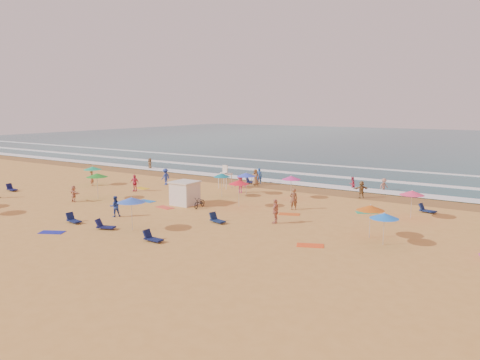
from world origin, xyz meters
The scene contains 12 objects.
ground centered at (0.00, 0.00, 0.00)m, with size 220.00×220.00×0.00m, color gold.
ocean centered at (0.00, 84.00, 0.00)m, with size 220.00×140.00×0.18m, color #0C4756.
wet_sand centered at (0.00, 12.50, 0.01)m, with size 220.00×220.00×0.00m, color olive.
surf_foam centered at (0.00, 21.32, 0.10)m, with size 200.00×18.70×0.05m.
cabana centered at (-0.20, -0.58, 1.00)m, with size 2.00×2.00×2.00m, color silver.
cabana_roof centered at (-0.20, -0.58, 2.06)m, with size 2.20×2.20×0.12m, color silver.
bicycle centered at (1.70, -0.88, 0.47)m, with size 0.62×1.78×0.94m, color black.
lifeguard_stand centered at (-2.05, 8.32, 1.05)m, with size 1.20×1.20×2.10m, color white, non-canonical shape.
beach_umbrellas centered at (1.23, -1.90, 2.11)m, with size 54.11×22.44×0.73m.
loungers centered at (4.45, -2.27, 0.17)m, with size 49.14×23.90×0.34m.
towels centered at (1.07, -3.26, 0.01)m, with size 49.03×22.59×0.03m.
beachgoers centered at (-2.72, 4.99, 0.81)m, with size 42.19×25.25×2.12m.
Camera 1 is at (26.47, -32.25, 8.79)m, focal length 35.00 mm.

